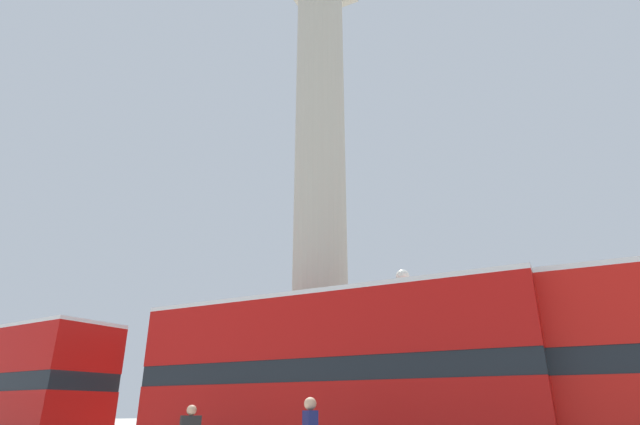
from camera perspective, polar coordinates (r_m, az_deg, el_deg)
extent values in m
cube|color=#A39E8E|center=(19.00, 0.00, -21.82)|extent=(3.59, 3.59, 1.01)
cylinder|color=#A39E8E|center=(21.48, 0.00, 5.98)|extent=(2.17, 2.17, 19.02)
cube|color=#A80F0C|center=(13.62, 0.99, -22.55)|extent=(10.72, 2.64, 1.68)
cube|color=black|center=(13.66, 0.96, -17.87)|extent=(10.72, 2.59, 0.55)
cube|color=#A80F0C|center=(13.77, 0.93, -13.46)|extent=(10.72, 2.64, 1.58)
cube|color=silver|center=(13.92, 0.91, -10.00)|extent=(10.72, 2.64, 0.12)
cube|color=#A80F0C|center=(21.96, -32.26, -13.75)|extent=(10.21, 3.41, 1.45)
cube|color=silver|center=(22.04, -31.85, -11.76)|extent=(10.21, 3.41, 0.12)
cube|color=#A39E8E|center=(19.93, 26.78, -19.51)|extent=(3.57, 2.95, 3.15)
ellipsoid|color=brown|center=(20.18, 25.26, -10.71)|extent=(2.28, 1.49, 0.97)
cone|color=brown|center=(20.52, 27.81, -9.17)|extent=(1.05, 0.77, 1.02)
cylinder|color=brown|center=(20.35, 24.83, -8.14)|extent=(0.36, 0.36, 0.90)
sphere|color=brown|center=(20.48, 24.57, -6.54)|extent=(0.28, 0.28, 0.28)
cylinder|color=brown|center=(20.48, 27.42, -13.41)|extent=(0.20, 0.20, 1.07)
cylinder|color=brown|center=(19.97, 27.82, -13.18)|extent=(0.20, 0.20, 1.07)
cylinder|color=brown|center=(20.15, 23.67, -13.90)|extent=(0.20, 0.20, 1.07)
cylinder|color=brown|center=(19.63, 23.97, -13.69)|extent=(0.20, 0.20, 1.07)
cylinder|color=black|center=(15.83, 10.09, -17.35)|extent=(0.14, 0.14, 5.33)
sphere|color=white|center=(16.30, 9.43, -7.21)|extent=(0.44, 0.44, 0.44)
sphere|color=tan|center=(12.12, -14.46, -21.02)|extent=(0.22, 0.22, 0.22)
sphere|color=tan|center=(9.95, -1.13, -21.01)|extent=(0.23, 0.23, 0.23)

